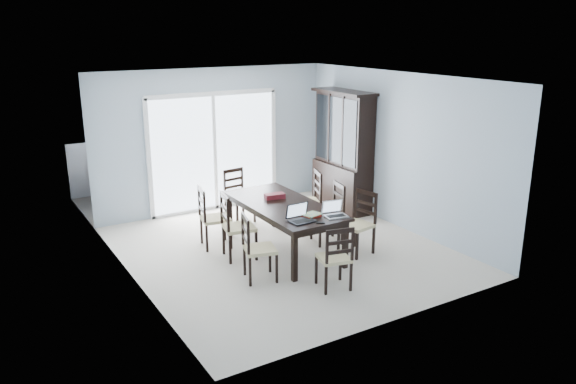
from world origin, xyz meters
The scene contains 24 objects.
floor centered at (0.00, 0.00, 0.00)m, with size 5.00×5.00×0.00m, color beige.
ceiling centered at (0.00, 0.00, 2.60)m, with size 5.00×5.00×0.00m, color white.
back_wall centered at (0.00, 2.50, 1.30)m, with size 4.50×0.02×2.60m, color #9DAEBC.
wall_left centered at (-2.25, 0.00, 1.30)m, with size 0.02×5.00×2.60m, color #9DAEBC.
wall_right centered at (2.25, 0.00, 1.30)m, with size 0.02×5.00×2.60m, color #9DAEBC.
balcony centered at (0.00, 3.50, -0.05)m, with size 4.50×2.00×0.10m, color gray.
railing centered at (0.00, 4.50, 0.55)m, with size 4.50×0.06×1.10m, color #99999E.
dining_table centered at (0.00, 0.00, 0.67)m, with size 1.00×2.20×0.75m.
china_hutch centered at (2.02, 1.25, 1.07)m, with size 0.50×1.38×2.20m.
sliding_door centered at (0.00, 2.48, 1.09)m, with size 2.52×0.05×2.18m.
chair_left_near centered at (-0.87, -0.68, 0.56)m, with size 0.50×0.49×1.06m.
chair_left_mid centered at (-0.78, 0.13, 0.61)m, with size 0.52×0.51×1.15m.
chair_left_far centered at (-0.89, 0.72, 0.59)m, with size 0.50×0.49×1.11m.
chair_right_near centered at (0.98, -0.63, 0.58)m, with size 0.49×0.48×1.09m.
chair_right_mid centered at (0.87, -0.06, 0.58)m, with size 0.50×0.49×1.10m.
chair_right_far centered at (0.92, 0.63, 0.60)m, with size 0.56×0.55×1.14m.
chair_end_near centered at (-0.10, -1.51, 0.54)m, with size 0.46×0.47×1.02m.
chair_end_far centered at (0.02, 1.63, 0.56)m, with size 0.45×0.46×1.06m.
laptop_dark centered at (-0.18, -0.83, 0.81)m, with size 0.35×0.25×0.24m.
laptop_silver centered at (0.32, -0.89, 0.80)m, with size 0.34×0.27×0.21m.
book_stack centered at (0.03, -0.72, 0.77)m, with size 0.29×0.25×0.04m.
cell_phone centered at (-0.01, -1.00, 0.76)m, with size 0.12×0.05×0.01m, color black.
game_box centered at (0.03, 0.30, 0.79)m, with size 0.30×0.15×0.08m, color #551120.
hot_tub centered at (-0.46, 3.67, 0.43)m, with size 1.95×1.82×0.87m.
Camera 1 is at (-4.07, -6.87, 3.29)m, focal length 35.00 mm.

